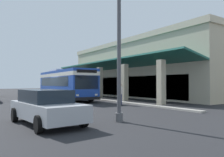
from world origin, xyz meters
name	(u,v)px	position (x,y,z in m)	size (l,w,h in m)	color
ground	(119,97)	(0.00, 8.00, 0.00)	(120.00, 120.00, 0.00)	#262628
curb_strip	(87,98)	(-0.46, 3.83, 0.06)	(30.12, 0.50, 0.12)	#9E998E
plaza_building	(148,70)	(-0.46, 13.45, 3.68)	(25.40, 13.48, 7.35)	#B2A88E
transit_bus	(65,83)	(-0.21, 1.01, 1.85)	(11.28, 3.05, 3.34)	#193D9E
parked_sedan_silver	(46,107)	(12.99, -5.01, 0.75)	(4.55, 2.29, 1.47)	#B2B5BA
pedestrian	(120,93)	(7.88, 2.57, 0.99)	(0.65, 0.39, 1.75)	navy
potted_palm	(78,91)	(-5.62, 5.01, 0.70)	(1.90, 1.81, 2.63)	brown
lot_light_pole	(119,30)	(14.22, -2.05, 4.21)	(0.60, 0.60, 7.87)	#59595B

